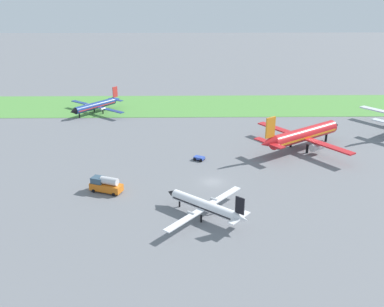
# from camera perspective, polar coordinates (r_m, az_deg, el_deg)

# --- Properties ---
(ground_plane) EXTENTS (600.00, 600.00, 0.00)m
(ground_plane) POSITION_cam_1_polar(r_m,az_deg,el_deg) (91.16, 2.73, -3.77)
(ground_plane) COLOR slate
(grass_taxiway_strip) EXTENTS (360.00, 28.00, 0.08)m
(grass_taxiway_strip) POSITION_cam_1_polar(r_m,az_deg,el_deg) (148.88, 1.29, 6.32)
(grass_taxiway_strip) COLOR #549342
(grass_taxiway_strip) RESTS_ON ground_plane
(airplane_foreground_turboprop) EXTENTS (14.96, 16.68, 6.21)m
(airplane_foreground_turboprop) POSITION_cam_1_polar(r_m,az_deg,el_deg) (77.01, 1.75, -6.86)
(airplane_foreground_turboprop) COLOR white
(airplane_foreground_turboprop) RESTS_ON ground_plane
(airplane_taxiing_turboprop) EXTENTS (19.55, 17.45, 7.16)m
(airplane_taxiing_turboprop) POSITION_cam_1_polar(r_m,az_deg,el_deg) (142.54, -12.47, 6.21)
(airplane_taxiing_turboprop) COLOR navy
(airplane_taxiing_turboprop) RESTS_ON ground_plane
(airplane_midfield_jet) EXTENTS (25.33, 25.14, 10.37)m
(airplane_midfield_jet) POSITION_cam_1_polar(r_m,az_deg,el_deg) (111.19, 14.32, 2.37)
(airplane_midfield_jet) COLOR red
(airplane_midfield_jet) RESTS_ON ground_plane
(fuel_truck_near_gate) EXTENTS (6.93, 4.57, 3.29)m
(fuel_truck_near_gate) POSITION_cam_1_polar(r_m,az_deg,el_deg) (87.96, -11.29, -4.03)
(fuel_truck_near_gate) COLOR orange
(fuel_truck_near_gate) RESTS_ON ground_plane
(baggage_cart_midfield) EXTENTS (2.93, 2.68, 0.90)m
(baggage_cart_midfield) POSITION_cam_1_polar(r_m,az_deg,el_deg) (101.93, 0.95, -0.59)
(baggage_cart_midfield) COLOR #334FB2
(baggage_cart_midfield) RESTS_ON ground_plane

